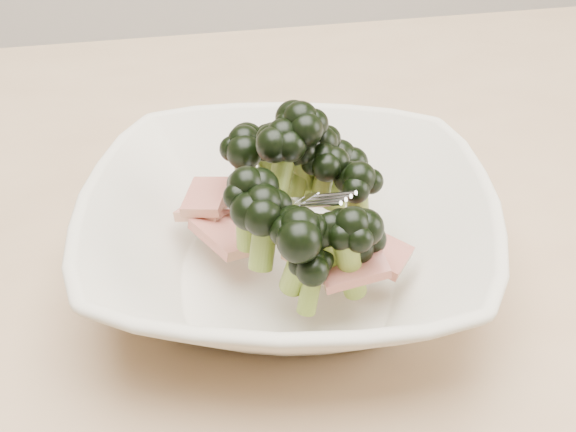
% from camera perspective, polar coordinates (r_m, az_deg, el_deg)
% --- Properties ---
extents(dining_table, '(1.20, 0.80, 0.75)m').
position_cam_1_polar(dining_table, '(0.66, -3.43, -8.45)').
color(dining_table, tan).
rests_on(dining_table, ground).
extents(broccoli_dish, '(0.33, 0.33, 0.13)m').
position_cam_1_polar(broccoli_dish, '(0.53, 0.11, -1.00)').
color(broccoli_dish, beige).
rests_on(broccoli_dish, dining_table).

